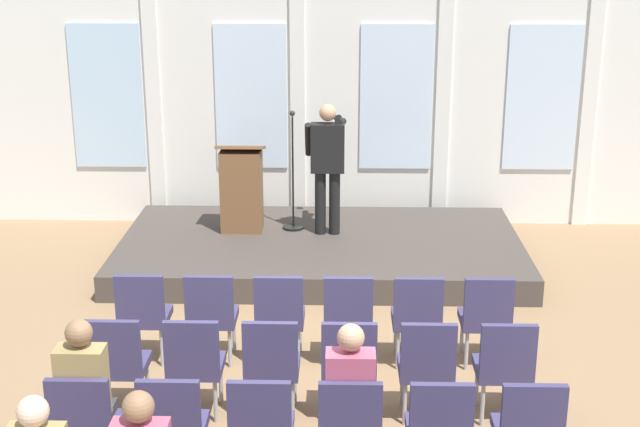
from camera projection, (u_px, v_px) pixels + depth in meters
ground_plane at (311, 403)px, 7.85m from camera, size 13.64×13.64×0.00m
rear_partition at (326, 87)px, 12.25m from camera, size 10.05×0.14×3.92m
stage_platform at (321, 250)px, 11.20m from camera, size 5.02×2.77×0.31m
speaker at (327, 160)px, 11.08m from camera, size 0.52×0.69×1.67m
mic_stand at (293, 204)px, 11.45m from camera, size 0.28×0.28×1.55m
lectern at (242, 189)px, 11.33m from camera, size 0.60×0.48×1.16m
chair_r0_c0 at (143, 311)px, 8.45m from camera, size 0.46×0.44×0.94m
chair_r0_c1 at (211, 312)px, 8.44m from camera, size 0.46×0.44×0.94m
chair_r0_c2 at (280, 312)px, 8.42m from camera, size 0.46×0.44×0.94m
chair_r0_c3 at (348, 313)px, 8.41m from camera, size 0.46×0.44×0.94m
chair_r0_c4 at (417, 314)px, 8.39m from camera, size 0.46×0.44×0.94m
chair_r0_c5 at (486, 314)px, 8.38m from camera, size 0.46×0.44×0.94m
chair_r1_c0 at (118, 359)px, 7.49m from camera, size 0.46×0.44×0.94m
chair_r1_c1 at (194, 360)px, 7.48m from camera, size 0.46×0.44×0.94m
chair_r1_c2 at (272, 361)px, 7.46m from camera, size 0.46×0.44×0.94m
chair_r1_c3 at (349, 362)px, 7.45m from camera, size 0.46×0.44×0.94m
chair_r1_c4 at (427, 363)px, 7.43m from camera, size 0.46×0.44×0.94m
chair_r1_c5 at (505, 364)px, 7.42m from camera, size 0.46×0.44×0.94m
chair_r2_c0 at (85, 422)px, 6.53m from camera, size 0.46×0.44×0.94m
audience_r2_c0 at (85, 392)px, 6.55m from camera, size 0.36×0.39×1.33m
chair_r2_c1 at (173, 423)px, 6.52m from camera, size 0.46×0.44×0.94m
chair_r2_c2 at (261, 424)px, 6.50m from camera, size 0.46×0.44×0.94m
chair_r2_c3 at (350, 425)px, 6.49m from camera, size 0.46×0.44×0.94m
audience_r2_c3 at (350, 396)px, 6.51m from camera, size 0.36×0.39×1.32m
chair_r2_c4 at (439, 426)px, 6.47m from camera, size 0.46×0.44×0.94m
chair_r2_c5 at (529, 427)px, 6.46m from camera, size 0.46×0.44×0.94m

